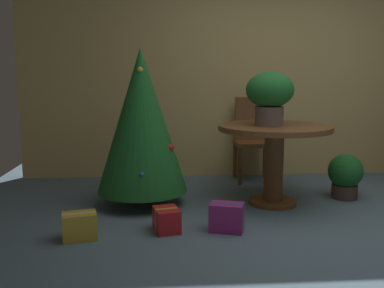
# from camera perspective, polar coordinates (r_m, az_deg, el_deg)

# --- Properties ---
(ground_plane) EXTENTS (6.60, 6.60, 0.00)m
(ground_plane) POSITION_cam_1_polar(r_m,az_deg,el_deg) (3.58, 18.45, -11.61)
(ground_plane) COLOR slate
(back_wall_panel) EXTENTS (6.00, 0.10, 2.60)m
(back_wall_panel) POSITION_cam_1_polar(r_m,az_deg,el_deg) (5.45, 10.11, 9.58)
(back_wall_panel) COLOR tan
(back_wall_panel) RESTS_ON ground_plane
(round_dining_table) EXTENTS (1.07, 1.07, 0.77)m
(round_dining_table) POSITION_cam_1_polar(r_m,az_deg,el_deg) (4.19, 10.79, -0.15)
(round_dining_table) COLOR brown
(round_dining_table) RESTS_ON ground_plane
(flower_vase) EXTENTS (0.44, 0.44, 0.50)m
(flower_vase) POSITION_cam_1_polar(r_m,az_deg,el_deg) (4.11, 10.22, 6.51)
(flower_vase) COLOR #665B51
(flower_vase) RESTS_ON round_dining_table
(wooden_chair_far) EXTENTS (0.41, 0.39, 0.98)m
(wooden_chair_far) POSITION_cam_1_polar(r_m,az_deg,el_deg) (5.15, 7.91, 1.15)
(wooden_chair_far) COLOR brown
(wooden_chair_far) RESTS_ON ground_plane
(holiday_tree) EXTENTS (0.86, 0.86, 1.49)m
(holiday_tree) POSITION_cam_1_polar(r_m,az_deg,el_deg) (4.09, -6.68, 3.08)
(holiday_tree) COLOR brown
(holiday_tree) RESTS_ON ground_plane
(gift_box_red) EXTENTS (0.23, 0.27, 0.19)m
(gift_box_red) POSITION_cam_1_polar(r_m,az_deg,el_deg) (3.51, -3.36, -9.95)
(gift_box_red) COLOR red
(gift_box_red) RESTS_ON ground_plane
(gift_box_gold) EXTENTS (0.28, 0.23, 0.20)m
(gift_box_gold) POSITION_cam_1_polar(r_m,az_deg,el_deg) (3.45, -14.61, -10.44)
(gift_box_gold) COLOR gold
(gift_box_gold) RESTS_ON ground_plane
(gift_box_purple) EXTENTS (0.30, 0.24, 0.23)m
(gift_box_purple) POSITION_cam_1_polar(r_m,az_deg,el_deg) (3.51, 4.59, -9.61)
(gift_box_purple) COLOR #9E287A
(gift_box_purple) RESTS_ON ground_plane
(potted_plant) EXTENTS (0.35, 0.35, 0.45)m
(potted_plant) POSITION_cam_1_polar(r_m,az_deg,el_deg) (4.63, 19.56, -3.86)
(potted_plant) COLOR #4C382D
(potted_plant) RESTS_ON ground_plane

